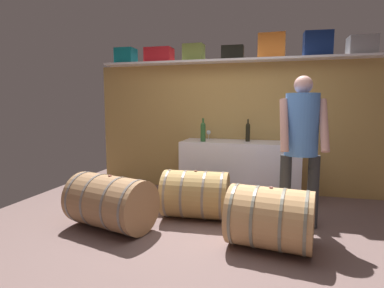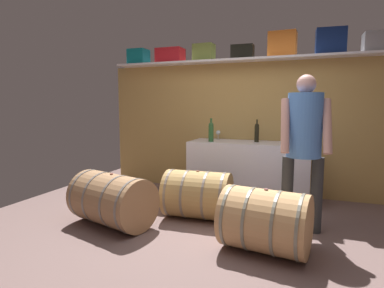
{
  "view_description": "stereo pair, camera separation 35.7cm",
  "coord_description": "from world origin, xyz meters",
  "px_view_note": "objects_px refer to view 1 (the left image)",
  "views": [
    {
      "loc": [
        0.68,
        -3.05,
        1.39
      ],
      "look_at": [
        -0.23,
        0.38,
        0.95
      ],
      "focal_mm": 29.6,
      "sensor_mm": 36.0,
      "label": 1
    },
    {
      "loc": [
        1.02,
        -2.94,
        1.39
      ],
      "look_at": [
        -0.23,
        0.38,
        0.95
      ],
      "focal_mm": 29.6,
      "sensor_mm": 36.0,
      "label": 2
    }
  ],
  "objects_px": {
    "toolcase_orange": "(272,46)",
    "toolcase_grey": "(362,46)",
    "wine_barrel_flank": "(196,194)",
    "wine_bottle_green": "(203,131)",
    "work_cabinet": "(240,169)",
    "wine_glass": "(209,133)",
    "toolcase_navy": "(318,44)",
    "wine_barrel_far": "(270,218)",
    "toolcase_olive": "(194,53)",
    "wine_bottle_dark": "(248,132)",
    "winemaker_pouring": "(301,136)",
    "toolcase_teal": "(126,56)",
    "toolcase_black": "(233,53)",
    "toolcase_red": "(159,55)",
    "wine_barrel_near": "(111,202)"
  },
  "relations": [
    {
      "from": "toolcase_teal",
      "to": "wine_barrel_far",
      "type": "height_order",
      "value": "toolcase_teal"
    },
    {
      "from": "wine_bottle_green",
      "to": "work_cabinet",
      "type": "bearing_deg",
      "value": 14.14
    },
    {
      "from": "wine_barrel_far",
      "to": "wine_glass",
      "type": "bearing_deg",
      "value": 125.92
    },
    {
      "from": "wine_bottle_dark",
      "to": "toolcase_red",
      "type": "bearing_deg",
      "value": 173.4
    },
    {
      "from": "work_cabinet",
      "to": "wine_glass",
      "type": "xyz_separation_m",
      "value": [
        -0.53,
        0.22,
        0.53
      ]
    },
    {
      "from": "wine_bottle_dark",
      "to": "winemaker_pouring",
      "type": "bearing_deg",
      "value": -58.64
    },
    {
      "from": "wine_glass",
      "to": "work_cabinet",
      "type": "bearing_deg",
      "value": -22.74
    },
    {
      "from": "wine_bottle_green",
      "to": "wine_barrel_far",
      "type": "xyz_separation_m",
      "value": [
        1.03,
        -1.57,
        -0.7
      ]
    },
    {
      "from": "toolcase_teal",
      "to": "toolcase_red",
      "type": "bearing_deg",
      "value": -0.41
    },
    {
      "from": "wine_barrel_far",
      "to": "winemaker_pouring",
      "type": "distance_m",
      "value": 1.03
    },
    {
      "from": "toolcase_grey",
      "to": "wine_bottle_dark",
      "type": "relative_size",
      "value": 1.08
    },
    {
      "from": "toolcase_red",
      "to": "wine_bottle_dark",
      "type": "bearing_deg",
      "value": -7.19
    },
    {
      "from": "toolcase_olive",
      "to": "wine_bottle_green",
      "type": "relative_size",
      "value": 0.9
    },
    {
      "from": "wine_bottle_green",
      "to": "wine_bottle_dark",
      "type": "height_order",
      "value": "wine_bottle_green"
    },
    {
      "from": "toolcase_teal",
      "to": "wine_barrel_far",
      "type": "relative_size",
      "value": 0.35
    },
    {
      "from": "toolcase_black",
      "to": "wine_bottle_green",
      "type": "distance_m",
      "value": 1.29
    },
    {
      "from": "toolcase_teal",
      "to": "toolcase_red",
      "type": "height_order",
      "value": "toolcase_teal"
    },
    {
      "from": "wine_glass",
      "to": "winemaker_pouring",
      "type": "bearing_deg",
      "value": -44.34
    },
    {
      "from": "toolcase_orange",
      "to": "work_cabinet",
      "type": "bearing_deg",
      "value": -149.59
    },
    {
      "from": "toolcase_black",
      "to": "wine_barrel_near",
      "type": "relative_size",
      "value": 0.31
    },
    {
      "from": "toolcase_orange",
      "to": "wine_barrel_far",
      "type": "height_order",
      "value": "toolcase_orange"
    },
    {
      "from": "toolcase_navy",
      "to": "winemaker_pouring",
      "type": "bearing_deg",
      "value": -105.87
    },
    {
      "from": "toolcase_grey",
      "to": "work_cabinet",
      "type": "bearing_deg",
      "value": -174.06
    },
    {
      "from": "toolcase_grey",
      "to": "wine_barrel_flank",
      "type": "relative_size",
      "value": 0.44
    },
    {
      "from": "toolcase_orange",
      "to": "toolcase_grey",
      "type": "bearing_deg",
      "value": 2.23
    },
    {
      "from": "wine_glass",
      "to": "wine_barrel_far",
      "type": "bearing_deg",
      "value": -62.17
    },
    {
      "from": "toolcase_olive",
      "to": "wine_bottle_dark",
      "type": "relative_size",
      "value": 0.95
    },
    {
      "from": "toolcase_navy",
      "to": "work_cabinet",
      "type": "distance_m",
      "value": 2.13
    },
    {
      "from": "wine_glass",
      "to": "wine_barrel_flank",
      "type": "bearing_deg",
      "value": -84.95
    },
    {
      "from": "toolcase_grey",
      "to": "wine_barrel_near",
      "type": "xyz_separation_m",
      "value": [
        -2.9,
        -1.87,
        -1.91
      ]
    },
    {
      "from": "toolcase_orange",
      "to": "wine_bottle_dark",
      "type": "relative_size",
      "value": 1.16
    },
    {
      "from": "toolcase_orange",
      "to": "wine_barrel_near",
      "type": "relative_size",
      "value": 0.36
    },
    {
      "from": "toolcase_orange",
      "to": "toolcase_grey",
      "type": "height_order",
      "value": "toolcase_orange"
    },
    {
      "from": "toolcase_olive",
      "to": "wine_barrel_far",
      "type": "bearing_deg",
      "value": -53.72
    },
    {
      "from": "wine_barrel_flank",
      "to": "winemaker_pouring",
      "type": "xyz_separation_m",
      "value": [
        1.21,
        0.0,
        0.76
      ]
    },
    {
      "from": "work_cabinet",
      "to": "wine_glass",
      "type": "relative_size",
      "value": 12.1
    },
    {
      "from": "toolcase_grey",
      "to": "wine_bottle_dark",
      "type": "xyz_separation_m",
      "value": [
        -1.53,
        -0.17,
        -1.22
      ]
    },
    {
      "from": "toolcase_navy",
      "to": "wine_bottle_dark",
      "type": "bearing_deg",
      "value": -174.07
    },
    {
      "from": "toolcase_grey",
      "to": "wine_bottle_green",
      "type": "xyz_separation_m",
      "value": [
        -2.18,
        -0.36,
        -1.21
      ]
    },
    {
      "from": "toolcase_black",
      "to": "toolcase_orange",
      "type": "height_order",
      "value": "toolcase_orange"
    },
    {
      "from": "toolcase_teal",
      "to": "toolcase_grey",
      "type": "distance_m",
      "value": 3.59
    },
    {
      "from": "toolcase_olive",
      "to": "work_cabinet",
      "type": "relative_size",
      "value": 0.18
    },
    {
      "from": "toolcase_red",
      "to": "toolcase_black",
      "type": "xyz_separation_m",
      "value": [
        1.2,
        0.0,
        -0.01
      ]
    },
    {
      "from": "toolcase_red",
      "to": "toolcase_grey",
      "type": "bearing_deg",
      "value": -0.59
    },
    {
      "from": "toolcase_grey",
      "to": "wine_barrel_far",
      "type": "height_order",
      "value": "toolcase_grey"
    },
    {
      "from": "toolcase_red",
      "to": "toolcase_olive",
      "type": "xyz_separation_m",
      "value": [
        0.58,
        0.0,
        0.02
      ]
    },
    {
      "from": "toolcase_navy",
      "to": "wine_bottle_dark",
      "type": "distance_m",
      "value": 1.59
    },
    {
      "from": "toolcase_orange",
      "to": "toolcase_navy",
      "type": "bearing_deg",
      "value": 2.23
    },
    {
      "from": "toolcase_grey",
      "to": "wine_barrel_flank",
      "type": "bearing_deg",
      "value": -149.59
    },
    {
      "from": "toolcase_olive",
      "to": "wine_glass",
      "type": "distance_m",
      "value": 1.29
    }
  ]
}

